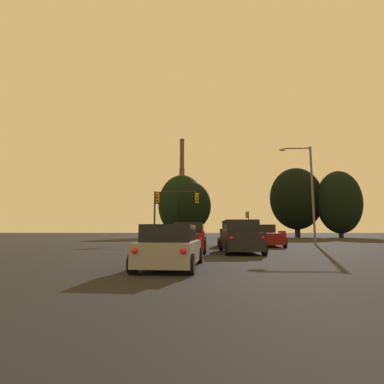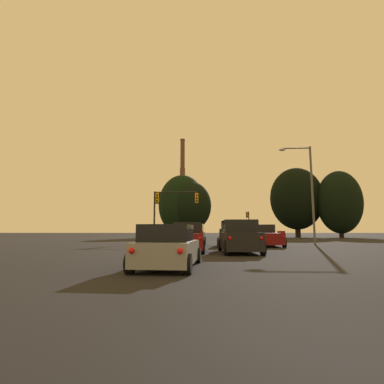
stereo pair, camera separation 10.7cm
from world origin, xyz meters
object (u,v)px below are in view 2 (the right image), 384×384
at_px(pickup_truck_right_lane_front, 266,236).
at_px(suv_center_lane_second, 239,237).
at_px(sedan_center_lane_front, 230,238).
at_px(smokestack, 182,196).
at_px(pickup_truck_left_lane_second, 187,238).
at_px(hatchback_left_lane_third, 169,248).
at_px(suv_left_lane_front, 193,235).
at_px(traffic_light_far_right, 248,220).
at_px(traffic_light_overhead_left, 170,204).
at_px(street_lamp, 307,184).

distance_m(pickup_truck_right_lane_front, suv_center_lane_second, 8.71).
distance_m(sedan_center_lane_front, smokestack, 146.98).
distance_m(pickup_truck_left_lane_second, hatchback_left_lane_third, 8.69).
relative_size(suv_left_lane_front, traffic_light_far_right, 0.91).
bearing_deg(hatchback_left_lane_third, traffic_light_far_right, 82.68).
distance_m(pickup_truck_right_lane_front, smokestack, 146.16).
xyz_separation_m(hatchback_left_lane_third, suv_center_lane_second, (3.05, 7.35, 0.23)).
bearing_deg(hatchback_left_lane_third, traffic_light_overhead_left, 100.36).
distance_m(pickup_truck_left_lane_second, street_lamp, 15.26).
xyz_separation_m(hatchback_left_lane_third, street_lamp, (10.61, 18.43, 5.00)).
bearing_deg(street_lamp, hatchback_left_lane_third, -119.93).
bearing_deg(pickup_truck_right_lane_front, smokestack, 99.50).
xyz_separation_m(pickup_truck_left_lane_second, street_lamp, (10.69, 9.74, 4.86)).
relative_size(hatchback_left_lane_third, street_lamp, 0.45).
relative_size(suv_center_lane_second, traffic_light_overhead_left, 0.91).
bearing_deg(sedan_center_lane_front, street_lamp, 28.85).
distance_m(pickup_truck_left_lane_second, suv_left_lane_front, 6.65).
relative_size(pickup_truck_right_lane_front, traffic_light_overhead_left, 1.02).
height_order(pickup_truck_left_lane_second, pickup_truck_right_lane_front, same).
relative_size(pickup_truck_right_lane_front, smokestack, 0.10).
distance_m(suv_center_lane_second, sedan_center_lane_front, 6.97).
xyz_separation_m(traffic_light_overhead_left, street_lamp, (13.48, -2.58, 1.51)).
xyz_separation_m(suv_left_lane_front, hatchback_left_lane_third, (0.10, -15.35, -0.23)).
distance_m(suv_left_lane_front, sedan_center_lane_front, 3.23).
bearing_deg(suv_center_lane_second, traffic_light_far_right, 79.73).
relative_size(sedan_center_lane_front, street_lamp, 0.50).
bearing_deg(suv_center_lane_second, smokestack, 94.12).
bearing_deg(hatchback_left_lane_third, suv_left_lane_front, 92.98).
distance_m(sedan_center_lane_front, street_lamp, 10.04).
bearing_deg(traffic_light_overhead_left, street_lamp, -10.83).
distance_m(pickup_truck_right_lane_front, street_lamp, 7.28).
height_order(pickup_truck_left_lane_second, suv_left_lane_front, suv_left_lane_front).
height_order(sedan_center_lane_front, street_lamp, street_lamp).
relative_size(hatchback_left_lane_third, traffic_light_far_right, 0.77).
bearing_deg(suv_center_lane_second, pickup_truck_right_lane_front, 67.46).
bearing_deg(pickup_truck_right_lane_front, suv_center_lane_second, -108.71).
xyz_separation_m(pickup_truck_left_lane_second, suv_left_lane_front, (-0.02, 6.65, 0.09)).
bearing_deg(pickup_truck_left_lane_second, traffic_light_overhead_left, 100.56).
relative_size(pickup_truck_left_lane_second, smokestack, 0.10).
bearing_deg(pickup_truck_left_lane_second, sedan_center_lane_front, 59.51).
bearing_deg(smokestack, traffic_light_far_right, -77.23).
distance_m(pickup_truck_left_lane_second, pickup_truck_right_lane_front, 9.18).
relative_size(suv_left_lane_front, sedan_center_lane_front, 1.05).
bearing_deg(traffic_light_far_right, pickup_truck_right_lane_front, -94.97).
relative_size(sedan_center_lane_front, traffic_light_overhead_left, 0.87).
relative_size(sedan_center_lane_front, smokestack, 0.09).
height_order(suv_left_lane_front, smokestack, smokestack).
distance_m(traffic_light_far_right, traffic_light_overhead_left, 34.64).
relative_size(suv_left_lane_front, hatchback_left_lane_third, 1.18).
bearing_deg(suv_left_lane_front, traffic_light_overhead_left, 117.06).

